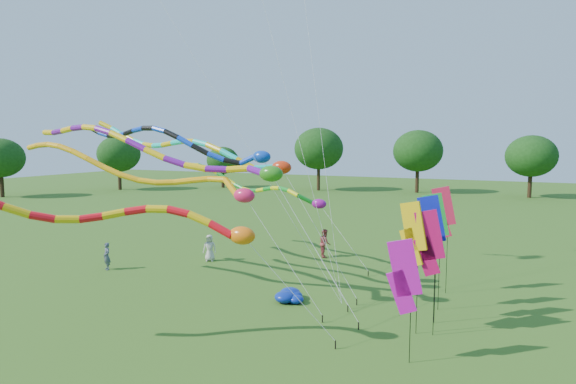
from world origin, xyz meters
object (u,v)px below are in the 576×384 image
at_px(tube_kite_red, 126,217).
at_px(tube_kite_orange, 153,174).
at_px(blue_nylon_heap, 296,295).
at_px(person_a, 210,248).
at_px(person_b, 107,256).
at_px(person_c, 325,243).

relative_size(tube_kite_red, tube_kite_orange, 0.78).
bearing_deg(blue_nylon_heap, tube_kite_red, -114.93).
xyz_separation_m(blue_nylon_heap, person_a, (-7.59, 4.49, 0.56)).
height_order(person_b, person_c, person_c).
height_order(tube_kite_red, person_a, tube_kite_red).
distance_m(tube_kite_orange, blue_nylon_heap, 8.50).
height_order(tube_kite_red, blue_nylon_heap, tube_kite_red).
distance_m(tube_kite_orange, person_b, 7.72).
distance_m(tube_kite_red, tube_kite_orange, 5.94).
xyz_separation_m(tube_kite_red, person_c, (1.57, 15.29, -3.75)).
bearing_deg(person_c, blue_nylon_heap, 161.86).
height_order(blue_nylon_heap, person_c, person_c).
bearing_deg(person_b, person_c, 63.00).
relative_size(tube_kite_orange, person_a, 10.02).
xyz_separation_m(person_a, person_b, (-4.11, -4.05, -0.03)).
xyz_separation_m(tube_kite_orange, person_c, (4.58, 10.27, -4.79)).
bearing_deg(tube_kite_red, person_a, 86.64).
xyz_separation_m(tube_kite_orange, person_a, (-1.35, 6.44, -4.87)).
bearing_deg(person_c, person_b, 98.70).
distance_m(person_a, person_c, 7.06).
bearing_deg(person_c, person_a, 93.48).
xyz_separation_m(blue_nylon_heap, person_c, (-1.66, 8.33, 0.63)).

